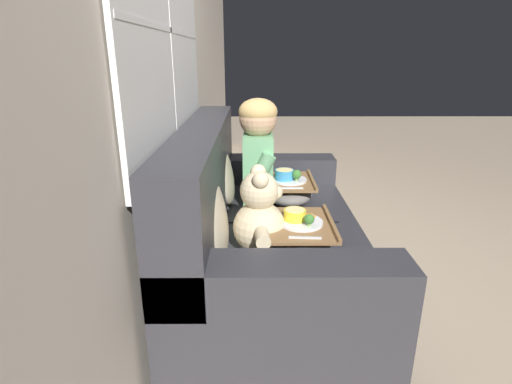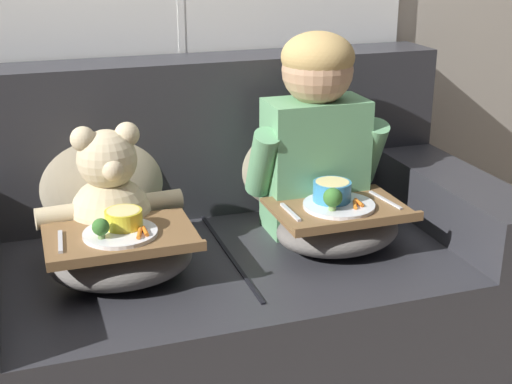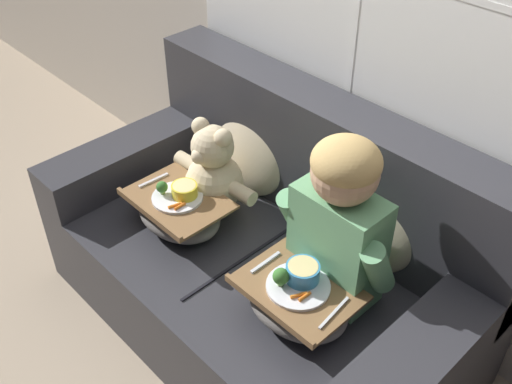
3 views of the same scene
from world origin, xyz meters
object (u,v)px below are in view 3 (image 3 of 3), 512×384
(lap_tray_child, at_px, (297,299))
(couch, at_px, (269,259))
(throw_pillow_behind_child, at_px, (375,221))
(child_figure, at_px, (340,214))
(lap_tray_teddy, at_px, (179,211))
(throw_pillow_behind_teddy, at_px, (252,148))
(teddy_bear, at_px, (213,173))

(lap_tray_child, bearing_deg, couch, 149.64)
(couch, distance_m, throw_pillow_behind_child, 0.50)
(child_figure, bearing_deg, lap_tray_teddy, -163.79)
(lap_tray_child, bearing_deg, throw_pillow_behind_child, 89.86)
(couch, bearing_deg, throw_pillow_behind_teddy, 146.78)
(throw_pillow_behind_child, height_order, lap_tray_child, throw_pillow_behind_child)
(couch, relative_size, lap_tray_child, 4.32)
(child_figure, distance_m, lap_tray_child, 0.34)
(throw_pillow_behind_teddy, bearing_deg, throw_pillow_behind_child, 0.00)
(throw_pillow_behind_teddy, distance_m, lap_tray_child, 0.80)
(teddy_bear, distance_m, lap_tray_teddy, 0.22)
(throw_pillow_behind_child, distance_m, teddy_bear, 0.72)
(couch, distance_m, lap_tray_child, 0.43)
(throw_pillow_behind_child, bearing_deg, lap_tray_child, -90.14)
(couch, bearing_deg, lap_tray_child, -30.36)
(throw_pillow_behind_teddy, height_order, lap_tray_teddy, throw_pillow_behind_teddy)
(throw_pillow_behind_child, bearing_deg, teddy_bear, -161.41)
(child_figure, xyz_separation_m, teddy_bear, (-0.68, -0.00, -0.18))
(teddy_bear, relative_size, lap_tray_child, 1.09)
(couch, relative_size, child_figure, 2.72)
(couch, height_order, throw_pillow_behind_child, couch)
(couch, distance_m, throw_pillow_behind_teddy, 0.50)
(child_figure, distance_m, lap_tray_teddy, 0.76)
(throw_pillow_behind_child, relative_size, lap_tray_teddy, 1.02)
(throw_pillow_behind_child, xyz_separation_m, throw_pillow_behind_teddy, (-0.68, 0.00, 0.00))
(couch, xyz_separation_m, throw_pillow_behind_teddy, (-0.34, 0.22, 0.29))
(couch, bearing_deg, throw_pillow_behind_child, 33.22)
(throw_pillow_behind_child, relative_size, teddy_bear, 0.96)
(teddy_bear, bearing_deg, throw_pillow_behind_child, 18.59)
(couch, distance_m, child_figure, 0.57)
(teddy_bear, height_order, lap_tray_teddy, teddy_bear)
(throw_pillow_behind_child, height_order, teddy_bear, teddy_bear)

